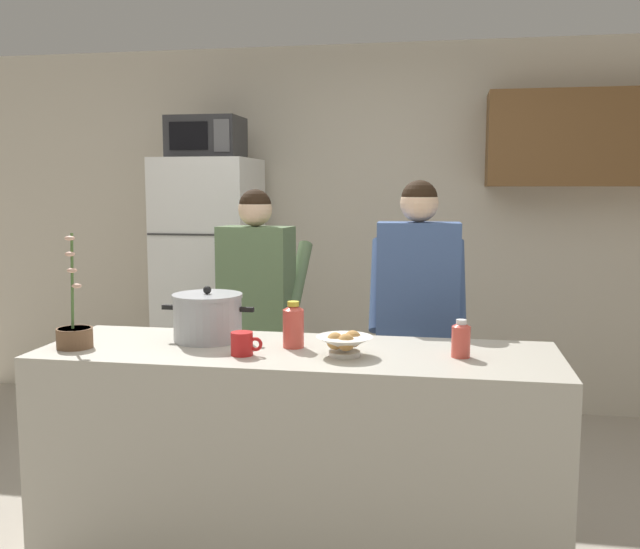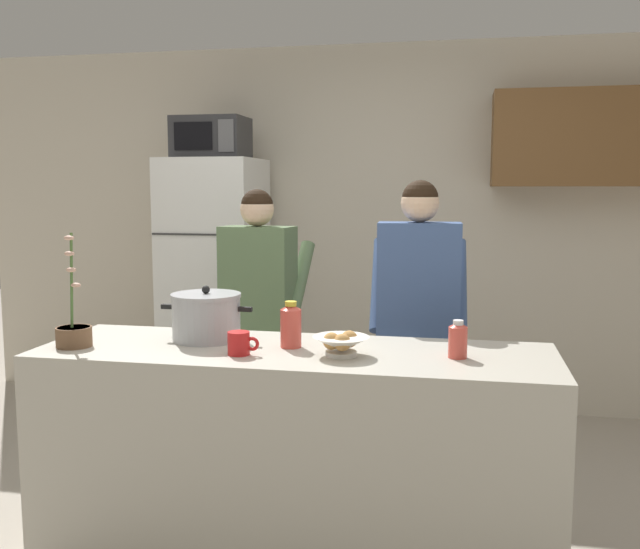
% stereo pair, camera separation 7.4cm
% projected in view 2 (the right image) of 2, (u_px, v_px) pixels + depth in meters
% --- Properties ---
extents(back_wall_unit, '(6.00, 0.48, 2.60)m').
position_uv_depth(back_wall_unit, '(398.00, 217.00, 5.05)').
color(back_wall_unit, beige).
rests_on(back_wall_unit, ground).
extents(kitchen_island, '(2.16, 0.68, 0.92)m').
position_uv_depth(kitchen_island, '(295.00, 455.00, 3.00)').
color(kitchen_island, '#BCB7A8').
rests_on(kitchen_island, ground).
extents(refrigerator, '(0.64, 0.68, 1.79)m').
position_uv_depth(refrigerator, '(215.00, 287.00, 4.94)').
color(refrigerator, white).
rests_on(refrigerator, ground).
extents(microwave, '(0.48, 0.37, 0.28)m').
position_uv_depth(microwave, '(211.00, 138.00, 4.80)').
color(microwave, '#2D2D30').
rests_on(microwave, refrigerator).
extents(person_near_pot, '(0.53, 0.46, 1.59)m').
position_uv_depth(person_near_pot, '(259.00, 298.00, 3.93)').
color(person_near_pot, black).
rests_on(person_near_pot, ground).
extents(person_by_sink, '(0.51, 0.43, 1.63)m').
position_uv_depth(person_by_sink, '(418.00, 302.00, 3.57)').
color(person_by_sink, black).
rests_on(person_by_sink, ground).
extents(cooking_pot, '(0.42, 0.31, 0.24)m').
position_uv_depth(cooking_pot, '(206.00, 317.00, 3.12)').
color(cooking_pot, '#ADAFB5').
rests_on(cooking_pot, kitchen_island).
extents(coffee_mug, '(0.13, 0.09, 0.10)m').
position_uv_depth(coffee_mug, '(239.00, 343.00, 2.84)').
color(coffee_mug, red).
rests_on(coffee_mug, kitchen_island).
extents(bread_bowl, '(0.23, 0.23, 0.10)m').
position_uv_depth(bread_bowl, '(341.00, 344.00, 2.82)').
color(bread_bowl, white).
rests_on(bread_bowl, kitchen_island).
extents(bottle_near_edge, '(0.08, 0.08, 0.15)m').
position_uv_depth(bottle_near_edge, '(458.00, 339.00, 2.79)').
color(bottle_near_edge, '#D84C3F').
rests_on(bottle_near_edge, kitchen_island).
extents(bottle_mid_counter, '(0.09, 0.09, 0.20)m').
position_uv_depth(bottle_mid_counter, '(291.00, 325.00, 2.97)').
color(bottle_mid_counter, '#D84C3F').
rests_on(bottle_mid_counter, kitchen_island).
extents(potted_orchid, '(0.15, 0.15, 0.49)m').
position_uv_depth(potted_orchid, '(74.00, 331.00, 2.99)').
color(potted_orchid, brown).
rests_on(potted_orchid, kitchen_island).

